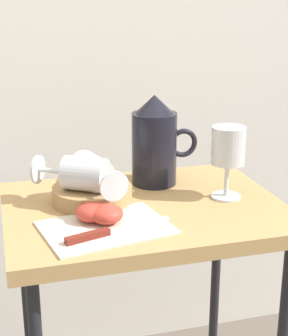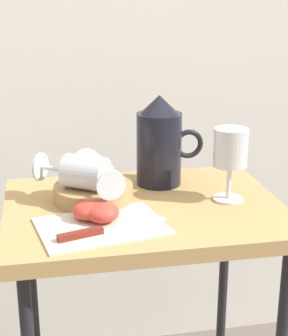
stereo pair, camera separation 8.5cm
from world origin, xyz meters
TOP-DOWN VIEW (x-y plane):
  - curtain_drape at (0.00, 0.50)m, footprint 2.40×0.03m
  - table at (0.00, 0.00)m, footprint 0.57×0.43m
  - linen_napkin at (-0.10, -0.10)m, footprint 0.26×0.21m
  - basket_tray at (-0.10, 0.04)m, footprint 0.17×0.17m
  - pitcher at (0.06, 0.12)m, footprint 0.15×0.10m
  - wine_glass_upright at (0.18, -0.01)m, footprint 0.07×0.07m
  - wine_glass_tipped_near at (-0.10, 0.03)m, footprint 0.10×0.16m
  - wine_glass_tipped_far at (-0.12, 0.03)m, footprint 0.16×0.14m
  - apple_half_left at (-0.10, -0.08)m, footprint 0.06×0.06m
  - apple_half_right at (-0.12, -0.06)m, footprint 0.06×0.06m
  - knife at (-0.11, -0.13)m, footprint 0.21×0.08m

SIDE VIEW (x-z plane):
  - table at x=0.00m, z-range 0.27..0.94m
  - linen_napkin at x=-0.10m, z-range 0.68..0.68m
  - knife at x=-0.11m, z-range 0.68..0.69m
  - basket_tray at x=-0.10m, z-range 0.68..0.71m
  - apple_half_left at x=-0.10m, z-range 0.68..0.72m
  - apple_half_right at x=-0.12m, z-range 0.68..0.72m
  - wine_glass_tipped_near at x=-0.10m, z-range 0.71..0.78m
  - wine_glass_tipped_far at x=-0.12m, z-range 0.71..0.78m
  - pitcher at x=0.06m, z-range 0.66..0.86m
  - wine_glass_upright at x=0.18m, z-range 0.71..0.86m
  - curtain_drape at x=0.00m, z-range 0.00..1.82m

